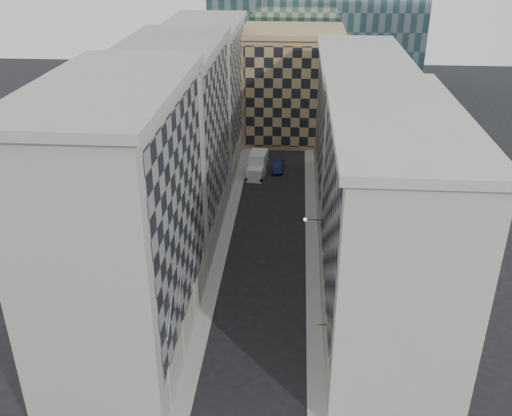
% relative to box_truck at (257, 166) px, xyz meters
% --- Properties ---
extents(sidewalk_west, '(1.50, 100.00, 0.15)m').
position_rel_box_truck_xyz_m(sidewalk_west, '(-2.54, -20.30, -1.37)').
color(sidewalk_west, '#969590').
rests_on(sidewalk_west, ground).
extents(sidewalk_east, '(1.50, 100.00, 0.15)m').
position_rel_box_truck_xyz_m(sidewalk_east, '(7.96, -20.30, -1.37)').
color(sidewalk_east, '#969590').
rests_on(sidewalk_east, ground).
extents(bldg_left_a, '(10.80, 22.80, 23.70)m').
position_rel_box_truck_xyz_m(bldg_left_a, '(-8.17, -39.30, 10.38)').
color(bldg_left_a, '#A6A095').
rests_on(bldg_left_a, ground).
extents(bldg_left_b, '(10.80, 22.80, 22.70)m').
position_rel_box_truck_xyz_m(bldg_left_b, '(-8.17, -17.30, 9.88)').
color(bldg_left_b, gray).
rests_on(bldg_left_b, ground).
extents(bldg_left_c, '(10.80, 22.80, 21.70)m').
position_rel_box_truck_xyz_m(bldg_left_c, '(-8.17, 4.70, 9.38)').
color(bldg_left_c, '#A6A095').
rests_on(bldg_left_c, ground).
extents(bldg_right_a, '(10.80, 26.80, 20.70)m').
position_rel_box_truck_xyz_m(bldg_right_a, '(13.59, -35.30, 8.88)').
color(bldg_right_a, '#ACA89E').
rests_on(bldg_right_a, ground).
extents(bldg_right_b, '(10.80, 28.80, 19.70)m').
position_rel_box_truck_xyz_m(bldg_right_b, '(13.61, -8.30, 8.41)').
color(bldg_right_b, '#ACA89E').
rests_on(bldg_right_b, ground).
extents(tan_block, '(16.80, 14.80, 18.80)m').
position_rel_box_truck_xyz_m(tan_block, '(4.71, 17.60, 7.99)').
color(tan_block, tan).
rests_on(tan_block, ground).
extents(flagpoles_left, '(0.10, 6.33, 2.33)m').
position_rel_box_truck_xyz_m(flagpoles_left, '(-3.19, -44.30, 6.56)').
color(flagpoles_left, gray).
rests_on(flagpoles_left, ground).
extents(bracket_lamp, '(1.98, 0.36, 0.36)m').
position_rel_box_truck_xyz_m(bracket_lamp, '(7.09, -26.30, 4.76)').
color(bracket_lamp, black).
rests_on(bracket_lamp, ground).
extents(box_truck, '(3.06, 6.26, 3.31)m').
position_rel_box_truck_xyz_m(box_truck, '(0.00, 0.00, 0.00)').
color(box_truck, silver).
rests_on(box_truck, ground).
extents(dark_car, '(1.64, 4.54, 1.49)m').
position_rel_box_truck_xyz_m(dark_car, '(3.03, 1.65, -0.70)').
color(dark_car, '#0F173A').
rests_on(dark_car, ground).
extents(shop_sign, '(0.74, 0.65, 0.72)m').
position_rel_box_truck_xyz_m(shop_sign, '(8.13, -41.28, 2.40)').
color(shop_sign, black).
rests_on(shop_sign, ground).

